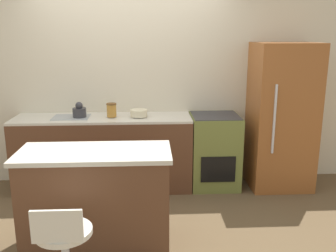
{
  "coord_description": "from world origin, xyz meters",
  "views": [
    {
      "loc": [
        0.24,
        -4.21,
        1.94
      ],
      "look_at": [
        0.45,
        -0.37,
        0.97
      ],
      "focal_mm": 40.0,
      "sensor_mm": 36.0,
      "label": 1
    }
  ],
  "objects_px": {
    "mixing_bowl": "(139,113)",
    "stool_chair": "(64,250)",
    "oven_range": "(214,151)",
    "refrigerator": "(281,117)",
    "kettle": "(79,111)"
  },
  "relations": [
    {
      "from": "refrigerator",
      "to": "mixing_bowl",
      "type": "bearing_deg",
      "value": 179.74
    },
    {
      "from": "stool_chair",
      "to": "kettle",
      "type": "height_order",
      "value": "kettle"
    },
    {
      "from": "oven_range",
      "to": "stool_chair",
      "type": "relative_size",
      "value": 1.2
    },
    {
      "from": "mixing_bowl",
      "to": "stool_chair",
      "type": "bearing_deg",
      "value": -104.2
    },
    {
      "from": "refrigerator",
      "to": "stool_chair",
      "type": "bearing_deg",
      "value": -138.79
    },
    {
      "from": "refrigerator",
      "to": "kettle",
      "type": "bearing_deg",
      "value": 179.81
    },
    {
      "from": "kettle",
      "to": "oven_range",
      "type": "bearing_deg",
      "value": 0.79
    },
    {
      "from": "oven_range",
      "to": "stool_chair",
      "type": "height_order",
      "value": "oven_range"
    },
    {
      "from": "refrigerator",
      "to": "mixing_bowl",
      "type": "distance_m",
      "value": 1.79
    },
    {
      "from": "stool_chair",
      "to": "kettle",
      "type": "xyz_separation_m",
      "value": [
        -0.21,
        2.02,
        0.62
      ]
    },
    {
      "from": "stool_chair",
      "to": "mixing_bowl",
      "type": "distance_m",
      "value": 2.16
    },
    {
      "from": "kettle",
      "to": "stool_chair",
      "type": "bearing_deg",
      "value": -84.07
    },
    {
      "from": "refrigerator",
      "to": "oven_range",
      "type": "bearing_deg",
      "value": 177.83
    },
    {
      "from": "refrigerator",
      "to": "kettle",
      "type": "xyz_separation_m",
      "value": [
        -2.5,
        0.01,
        0.1
      ]
    },
    {
      "from": "oven_range",
      "to": "kettle",
      "type": "distance_m",
      "value": 1.76
    }
  ]
}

